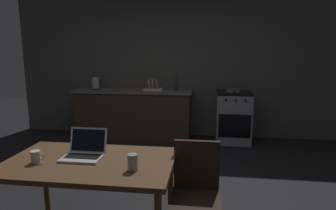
{
  "coord_description": "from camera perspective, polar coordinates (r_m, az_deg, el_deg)",
  "views": [
    {
      "loc": [
        0.77,
        -2.87,
        1.61
      ],
      "look_at": [
        0.27,
        0.89,
        0.9
      ],
      "focal_mm": 30.5,
      "sensor_mm": 36.0,
      "label": 1
    }
  ],
  "objects": [
    {
      "name": "frying_pan",
      "position": [
        5.14,
        12.93,
        2.86
      ],
      "size": [
        0.25,
        0.42,
        0.05
      ],
      "color": "gray",
      "rests_on": "stove_oven"
    },
    {
      "name": "dining_table",
      "position": [
        2.44,
        -15.3,
        -12.22
      ],
      "size": [
        1.34,
        0.81,
        0.75
      ],
      "color": "brown",
      "rests_on": "ground_plane"
    },
    {
      "name": "drinking_glass",
      "position": [
        2.15,
        -7.09,
        -11.28
      ],
      "size": [
        0.08,
        0.08,
        0.12
      ],
      "color": "#99B7C6",
      "rests_on": "dining_table"
    },
    {
      "name": "kitchen_counter",
      "position": [
        5.39,
        -6.76,
        -1.76
      ],
      "size": [
        2.16,
        0.64,
        0.91
      ],
      "color": "#382D23",
      "rests_on": "ground_plane"
    },
    {
      "name": "bottle",
      "position": [
        5.11,
        1.6,
        4.2
      ],
      "size": [
        0.07,
        0.07,
        0.26
      ],
      "color": "#2D2D33",
      "rests_on": "kitchen_counter"
    },
    {
      "name": "stove_oven",
      "position": [
        5.25,
        12.87,
        -2.32
      ],
      "size": [
        0.6,
        0.62,
        0.91
      ],
      "color": "gray",
      "rests_on": "ground_plane"
    },
    {
      "name": "back_wall",
      "position": [
        5.48,
        2.63,
        8.2
      ],
      "size": [
        6.4,
        0.1,
        2.76
      ],
      "primitive_type": "cube",
      "color": "#4F4D49",
      "rests_on": "ground_plane"
    },
    {
      "name": "coffee_mug",
      "position": [
        2.49,
        -24.88,
        -9.39
      ],
      "size": [
        0.11,
        0.07,
        0.1
      ],
      "color": "silver",
      "rests_on": "dining_table"
    },
    {
      "name": "laptop",
      "position": [
        2.48,
        -16.41,
        -8.96
      ],
      "size": [
        0.32,
        0.29,
        0.22
      ],
      "rotation": [
        0.0,
        0.0,
        0.06
      ],
      "color": "silver",
      "rests_on": "dining_table"
    },
    {
      "name": "dish_rack",
      "position": [
        5.23,
        -2.93,
        3.49
      ],
      "size": [
        0.34,
        0.26,
        0.21
      ],
      "color": "silver",
      "rests_on": "kitchen_counter"
    },
    {
      "name": "chair",
      "position": [
        2.43,
        5.59,
        -16.32
      ],
      "size": [
        0.4,
        0.4,
        0.88
      ],
      "rotation": [
        0.0,
        0.0,
        -0.35
      ],
      "color": "#2D2116",
      "rests_on": "ground_plane"
    },
    {
      "name": "ground_plane",
      "position": [
        3.38,
        -6.91,
        -17.88
      ],
      "size": [
        12.0,
        12.0,
        0.0
      ],
      "primitive_type": "plane",
      "color": "black"
    },
    {
      "name": "electric_kettle",
      "position": [
        5.53,
        -14.23,
        4.19
      ],
      "size": [
        0.18,
        0.16,
        0.23
      ],
      "color": "black",
      "rests_on": "kitchen_counter"
    }
  ]
}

